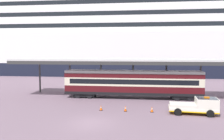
{
  "coord_description": "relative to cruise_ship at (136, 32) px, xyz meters",
  "views": [
    {
      "loc": [
        4.6,
        -21.42,
        7.11
      ],
      "look_at": [
        1.14,
        8.54,
        4.5
      ],
      "focal_mm": 36.32,
      "sensor_mm": 36.0,
      "label": 1
    }
  ],
  "objects": [
    {
      "name": "platform_canopy",
      "position": [
        -0.05,
        -37.54,
        -7.23
      ],
      "size": [
        36.85,
        5.69,
        5.84
      ],
      "color": "silver",
      "rests_on": "ground"
    },
    {
      "name": "service_truck",
      "position": [
        7.39,
        -45.86,
        -11.78
      ],
      "size": [
        5.35,
        2.6,
        2.02
      ],
      "color": "silver",
      "rests_on": "ground"
    },
    {
      "name": "cruise_ship",
      "position": [
        0.0,
        0.0,
        0.0
      ],
      "size": [
        121.24,
        25.75,
        35.82
      ],
      "color": "black",
      "rests_on": "ground"
    },
    {
      "name": "traffic_cone_far",
      "position": [
        -0.68,
        -45.62,
        -12.43
      ],
      "size": [
        0.36,
        0.36,
        0.69
      ],
      "color": "black",
      "rests_on": "ground"
    },
    {
      "name": "traffic_cone_mid",
      "position": [
        -3.59,
        -45.55,
        -12.45
      ],
      "size": [
        0.36,
        0.36,
        0.65
      ],
      "color": "black",
      "rests_on": "ground"
    },
    {
      "name": "traffic_cone_near",
      "position": [
        2.38,
        -45.62,
        -12.44
      ],
      "size": [
        0.36,
        0.36,
        0.67
      ],
      "color": "black",
      "rests_on": "ground"
    },
    {
      "name": "train_carriage",
      "position": [
        -0.05,
        -38.0,
        -10.47
      ],
      "size": [
        20.06,
        2.81,
        4.11
      ],
      "color": "black",
      "rests_on": "ground"
    },
    {
      "name": "ground_plane",
      "position": [
        -3.87,
        -50.19,
        -12.77
      ],
      "size": [
        400.0,
        400.0,
        0.0
      ],
      "primitive_type": "plane",
      "color": "slate"
    }
  ]
}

